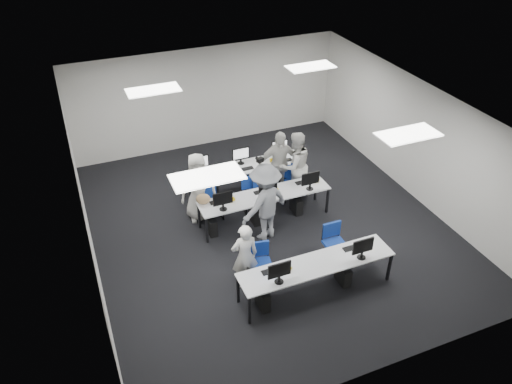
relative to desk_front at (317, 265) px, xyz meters
name	(u,v)px	position (x,y,z in m)	size (l,w,h in m)	color
room	(269,171)	(0.00, 2.40, 0.82)	(9.00, 9.02, 3.00)	black
ceiling_panels	(270,110)	(0.00, 2.40, 2.30)	(5.20, 4.60, 0.02)	white
desk_front	(317,265)	(0.00, 0.00, 0.00)	(3.20, 0.70, 0.73)	silver
desk_mid	(265,197)	(0.00, 2.60, 0.00)	(3.20, 0.70, 0.73)	silver
desk_back	(243,168)	(0.00, 4.00, 0.00)	(3.20, 0.70, 0.73)	silver
equipment_front	(308,281)	(-0.19, -0.02, -0.32)	(2.51, 0.41, 1.19)	#0D3BB4
equipment_mid	(258,210)	(-0.19, 2.58, -0.32)	(2.91, 0.41, 1.19)	white
equipment_back	(250,177)	(0.19, 4.02, -0.32)	(2.91, 0.41, 1.19)	white
chair_0	(261,271)	(-0.91, 0.68, -0.40)	(0.51, 0.55, 0.90)	navy
chair_1	(334,250)	(0.80, 0.66, -0.39)	(0.45, 0.49, 0.91)	navy
chair_2	(213,209)	(-1.13, 3.16, -0.42)	(0.46, 0.49, 0.82)	navy
chair_3	(251,200)	(-0.14, 3.12, -0.41)	(0.47, 0.50, 0.87)	navy
chair_4	(292,189)	(1.03, 3.19, -0.41)	(0.56, 0.58, 0.86)	navy
chair_5	(205,202)	(-1.24, 3.45, -0.38)	(0.57, 0.60, 0.94)	navy
chair_6	(256,193)	(0.10, 3.39, -0.41)	(0.45, 0.49, 0.86)	navy
chair_7	(292,180)	(1.18, 3.52, -0.37)	(0.60, 0.63, 0.98)	navy
handbag	(203,199)	(-1.45, 2.80, 0.18)	(0.33, 0.21, 0.27)	olive
student_0	(245,256)	(-1.24, 0.71, 0.08)	(0.55, 0.36, 1.52)	beige
student_1	(295,165)	(1.12, 3.29, 0.22)	(0.88, 0.68, 1.81)	beige
student_2	(198,187)	(-1.42, 3.29, 0.19)	(0.85, 0.56, 1.75)	beige
student_3	(279,164)	(0.77, 3.50, 0.22)	(1.06, 0.44, 1.81)	beige
photographer	(265,203)	(-0.25, 2.00, 0.28)	(1.24, 0.71, 1.92)	gray
dslr_camera	(260,160)	(-0.31, 2.17, 1.30)	(0.14, 0.18, 0.10)	black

